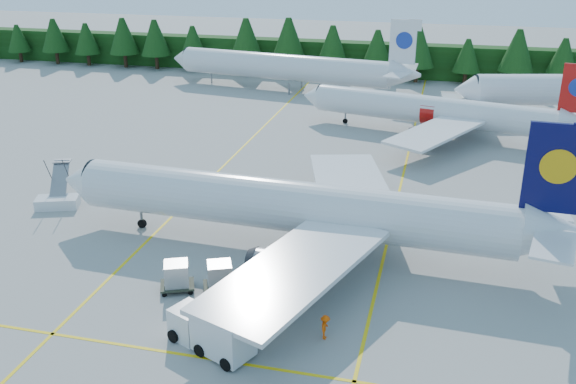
% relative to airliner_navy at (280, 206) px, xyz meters
% --- Properties ---
extents(ground, '(320.00, 320.00, 0.00)m').
position_rel_airliner_navy_xyz_m(ground, '(2.66, -9.96, -3.73)').
color(ground, '#9D9D97').
rests_on(ground, ground).
extents(taxi_stripe_a, '(0.25, 120.00, 0.01)m').
position_rel_airliner_navy_xyz_m(taxi_stripe_a, '(-11.34, 10.04, -3.72)').
color(taxi_stripe_a, yellow).
rests_on(taxi_stripe_a, ground).
extents(taxi_stripe_b, '(0.25, 120.00, 0.01)m').
position_rel_airliner_navy_xyz_m(taxi_stripe_b, '(8.66, 10.04, -3.72)').
color(taxi_stripe_b, yellow).
rests_on(taxi_stripe_b, ground).
extents(taxi_stripe_cross, '(80.00, 0.25, 0.01)m').
position_rel_airliner_navy_xyz_m(taxi_stripe_cross, '(2.66, -15.96, -3.72)').
color(taxi_stripe_cross, yellow).
rests_on(taxi_stripe_cross, ground).
extents(treeline_hedge, '(220.00, 4.00, 6.00)m').
position_rel_airliner_navy_xyz_m(treeline_hedge, '(2.66, 72.04, -0.73)').
color(treeline_hedge, black).
rests_on(treeline_hedge, ground).
extents(airliner_navy, '(42.64, 35.03, 12.39)m').
position_rel_airliner_navy_xyz_m(airliner_navy, '(0.00, 0.00, 0.00)').
color(airliner_navy, silver).
rests_on(airliner_navy, ground).
extents(airliner_red, '(36.09, 29.36, 10.65)m').
position_rel_airliner_navy_xyz_m(airliner_red, '(10.05, 36.24, -0.52)').
color(airliner_red, silver).
rests_on(airliner_red, ground).
extents(airliner_far_left, '(42.85, 10.27, 12.52)m').
position_rel_airliner_navy_xyz_m(airliner_far_left, '(-15.38, 56.73, 0.20)').
color(airliner_far_left, silver).
rests_on(airliner_far_left, ground).
extents(airstairs, '(4.46, 5.98, 3.54)m').
position_rel_airliner_navy_xyz_m(airstairs, '(-22.98, 3.14, -2.95)').
color(airstairs, silver).
rests_on(airstairs, ground).
extents(service_truck, '(6.25, 4.37, 2.84)m').
position_rel_airliner_navy_xyz_m(service_truck, '(-0.65, -14.84, -2.32)').
color(service_truck, white).
rests_on(service_truck, ground).
extents(uld_pair, '(6.07, 3.42, 1.89)m').
position_rel_airliner_navy_xyz_m(uld_pair, '(-4.02, -8.41, -2.46)').
color(uld_pair, '#2E3426').
rests_on(uld_pair, ground).
extents(crew_a, '(0.68, 0.58, 1.58)m').
position_rel_airliner_navy_xyz_m(crew_a, '(1.24, -15.41, -2.94)').
color(crew_a, orange).
rests_on(crew_a, ground).
extents(crew_c, '(0.49, 0.71, 1.71)m').
position_rel_airliner_navy_xyz_m(crew_c, '(6.15, -12.11, -2.87)').
color(crew_c, '#F54D05').
rests_on(crew_c, ground).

